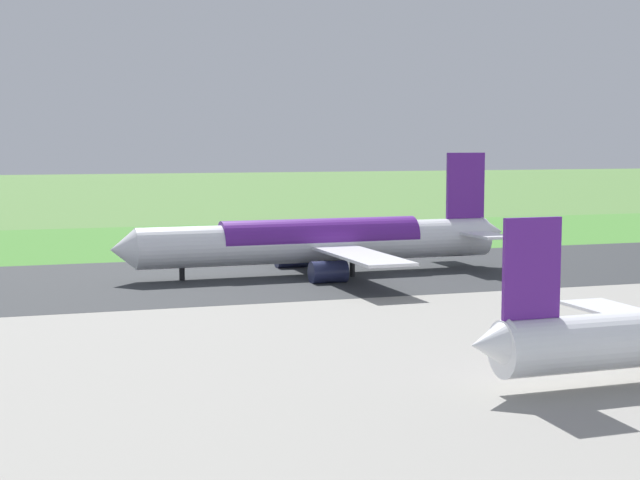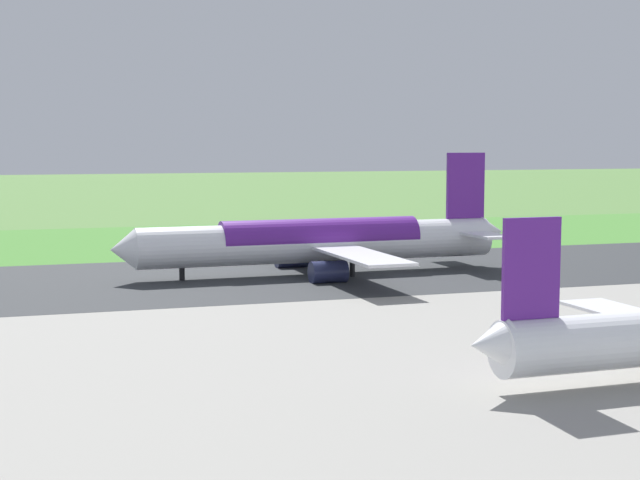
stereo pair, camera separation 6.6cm
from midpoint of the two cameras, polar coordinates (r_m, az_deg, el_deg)
ground_plane at (r=124.32m, az=-0.09°, el=-2.07°), size 800.00×800.00×0.00m
runway_asphalt at (r=124.31m, az=-0.09°, el=-2.05°), size 600.00×40.14×0.06m
apron_concrete at (r=73.10m, az=13.54°, el=-7.92°), size 440.00×110.00×0.05m
grass_verge_foreground at (r=159.56m, az=-4.07°, el=-0.30°), size 600.00×80.00×0.04m
airliner_main at (r=123.98m, az=0.18°, el=-0.06°), size 54.05×44.13×15.88m
no_stopping_sign at (r=164.28m, az=-1.97°, el=0.38°), size 0.60×0.10×2.35m
traffic_cone_orange at (r=162.68m, az=-4.03°, el=-0.08°), size 0.40×0.40×0.55m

